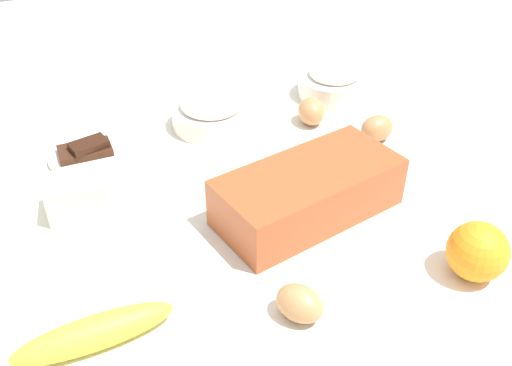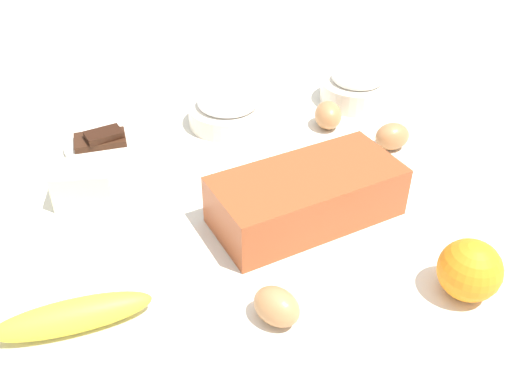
% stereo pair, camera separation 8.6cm
% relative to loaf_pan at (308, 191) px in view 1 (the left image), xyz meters
% --- Properties ---
extents(ground_plane, '(2.40, 2.40, 0.02)m').
position_rel_loaf_pan_xyz_m(ground_plane, '(-0.06, 0.05, -0.05)').
color(ground_plane, silver).
extents(loaf_pan, '(0.30, 0.19, 0.08)m').
position_rel_loaf_pan_xyz_m(loaf_pan, '(0.00, 0.00, 0.00)').
color(loaf_pan, '#9E4723').
rests_on(loaf_pan, ground_plane).
extents(flour_bowl, '(0.15, 0.15, 0.07)m').
position_rel_loaf_pan_xyz_m(flour_bowl, '(0.22, 0.34, -0.01)').
color(flour_bowl, silver).
rests_on(flour_bowl, ground_plane).
extents(sugar_bowl, '(0.15, 0.15, 0.07)m').
position_rel_loaf_pan_xyz_m(sugar_bowl, '(-0.05, 0.31, -0.01)').
color(sugar_bowl, silver).
rests_on(sugar_bowl, ground_plane).
extents(banana, '(0.19, 0.06, 0.04)m').
position_rel_loaf_pan_xyz_m(banana, '(-0.34, -0.13, -0.02)').
color(banana, yellow).
rests_on(banana, ground_plane).
extents(orange_fruit, '(0.08, 0.08, 0.08)m').
position_rel_loaf_pan_xyz_m(orange_fruit, '(0.15, -0.20, -0.00)').
color(orange_fruit, orange).
rests_on(orange_fruit, ground_plane).
extents(butter_block, '(0.10, 0.08, 0.06)m').
position_rel_loaf_pan_xyz_m(butter_block, '(-0.32, 0.13, -0.01)').
color(butter_block, '#F4EDB2').
rests_on(butter_block, ground_plane).
extents(egg_near_butter, '(0.06, 0.07, 0.05)m').
position_rel_loaf_pan_xyz_m(egg_near_butter, '(0.13, 0.25, -0.02)').
color(egg_near_butter, '#B37949').
rests_on(egg_near_butter, ground_plane).
extents(egg_beside_bowl, '(0.07, 0.05, 0.05)m').
position_rel_loaf_pan_xyz_m(egg_beside_bowl, '(0.21, 0.15, -0.02)').
color(egg_beside_bowl, '#AE7547').
rests_on(egg_beside_bowl, ground_plane).
extents(egg_loose, '(0.07, 0.08, 0.05)m').
position_rel_loaf_pan_xyz_m(egg_loose, '(-0.10, -0.18, -0.02)').
color(egg_loose, '#B87C4B').
rests_on(egg_loose, ground_plane).
extents(chocolate_plate, '(0.13, 0.13, 0.03)m').
position_rel_loaf_pan_xyz_m(chocolate_plate, '(-0.29, 0.28, -0.03)').
color(chocolate_plate, silver).
rests_on(chocolate_plate, ground_plane).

